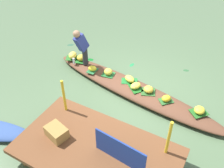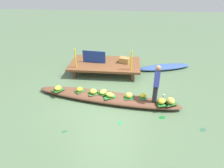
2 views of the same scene
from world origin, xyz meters
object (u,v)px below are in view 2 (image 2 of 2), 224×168
object	(u,v)px
market_banner	(94,57)
banana_bunch_2	(129,95)
banana_bunch_0	(80,89)
produce_crate	(124,60)
moored_boat	(165,67)
water_bottle	(164,97)
banana_bunch_1	(143,95)
banana_bunch_6	(162,101)
banana_bunch_3	(58,88)
banana_bunch_4	(110,95)
vendor_person	(157,82)
vendor_boat	(106,97)
banana_bunch_5	(93,91)
banana_bunch_8	(103,92)
banana_bunch_7	(171,101)

from	to	relation	value
market_banner	banana_bunch_2	bearing A→B (deg)	-50.95
banana_bunch_0	produce_crate	bearing A→B (deg)	56.64
moored_boat	water_bottle	distance (m)	3.11
banana_bunch_1	market_banner	world-z (taller)	market_banner
banana_bunch_6	produce_crate	world-z (taller)	produce_crate
banana_bunch_2	banana_bunch_3	xyz separation A→B (m)	(-2.65, 0.27, -0.02)
banana_bunch_4	vendor_person	xyz separation A→B (m)	(1.55, -0.02, 0.61)
water_bottle	produce_crate	bearing A→B (deg)	119.56
banana_bunch_4	water_bottle	distance (m)	1.86
water_bottle	vendor_person	bearing A→B (deg)	-171.30
vendor_boat	banana_bunch_4	world-z (taller)	banana_bunch_4
banana_bunch_5	banana_bunch_6	xyz separation A→B (m)	(2.39, -0.40, 0.01)
vendor_boat	banana_bunch_4	xyz separation A→B (m)	(0.15, -0.13, 0.20)
banana_bunch_2	water_bottle	xyz separation A→B (m)	(1.19, 0.01, -0.00)
banana_bunch_5	moored_boat	bearing A→B (deg)	44.54
moored_boat	banana_bunch_4	world-z (taller)	banana_bunch_4
banana_bunch_0	vendor_person	distance (m)	2.78
banana_bunch_1	produce_crate	distance (m)	2.67
market_banner	vendor_boat	bearing A→B (deg)	-65.03
banana_bunch_2	produce_crate	size ratio (longest dim) A/B	0.55
banana_bunch_4	vendor_person	world-z (taller)	vendor_person
banana_bunch_4	market_banner	world-z (taller)	market_banner
moored_boat	banana_bunch_0	distance (m)	4.50
banana_bunch_1	banana_bunch_8	world-z (taller)	banana_bunch_1
banana_bunch_5	banana_bunch_8	size ratio (longest dim) A/B	0.85
banana_bunch_3	banana_bunch_6	distance (m)	3.77
moored_boat	banana_bunch_8	bearing A→B (deg)	-149.50
banana_bunch_0	banana_bunch_6	size ratio (longest dim) A/B	0.86
banana_bunch_0	banana_bunch_4	distance (m)	1.18
banana_bunch_7	banana_bunch_4	bearing A→B (deg)	174.46
market_banner	produce_crate	world-z (taller)	market_banner
vendor_person	water_bottle	world-z (taller)	vendor_person
banana_bunch_2	banana_bunch_5	distance (m)	1.31
vendor_person	water_bottle	size ratio (longest dim) A/B	6.72
banana_bunch_7	produce_crate	size ratio (longest dim) A/B	0.70
banana_bunch_7	banana_bunch_8	world-z (taller)	banana_bunch_7
vendor_boat	banana_bunch_2	distance (m)	0.85
banana_bunch_2	banana_bunch_8	world-z (taller)	banana_bunch_2
banana_bunch_8	vendor_person	size ratio (longest dim) A/B	0.25
banana_bunch_2	water_bottle	bearing A→B (deg)	0.71
banana_bunch_3	vendor_boat	bearing A→B (deg)	-4.72
vendor_boat	banana_bunch_6	xyz separation A→B (m)	(1.90, -0.36, 0.21)
banana_bunch_4	produce_crate	world-z (taller)	produce_crate
banana_bunch_1	water_bottle	size ratio (longest dim) A/B	1.34
vendor_boat	banana_bunch_6	distance (m)	1.95
moored_boat	banana_bunch_5	size ratio (longest dim) A/B	10.01
banana_bunch_2	banana_bunch_7	world-z (taller)	banana_bunch_7
banana_bunch_5	banana_bunch_6	world-z (taller)	banana_bunch_6
vendor_boat	banana_bunch_8	bearing A→B (deg)	164.90
banana_bunch_5	banana_bunch_8	xyz separation A→B (m)	(0.36, 0.02, -0.01)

